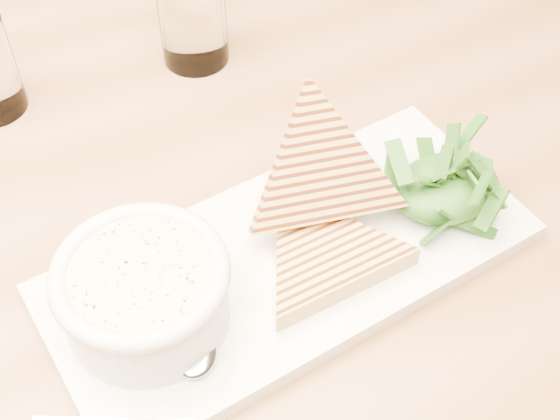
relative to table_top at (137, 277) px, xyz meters
name	(u,v)px	position (x,y,z in m)	size (l,w,h in m)	color
table_top	(137,277)	(0.00, 0.00, 0.00)	(1.26, 0.84, 0.04)	#946540
table_leg_br	(442,126)	(0.58, 0.37, -0.36)	(0.06, 0.06, 0.68)	#946540
platter	(290,261)	(0.12, -0.05, 0.03)	(0.39, 0.17, 0.02)	white
soup_bowl	(145,299)	(0.00, -0.07, 0.06)	(0.12, 0.12, 0.05)	white
soup	(140,275)	(0.00, -0.07, 0.09)	(0.10, 0.10, 0.01)	beige
bowl_rim	(139,273)	(0.00, -0.07, 0.09)	(0.13, 0.13, 0.01)	white
sandwich_flat	(324,256)	(0.14, -0.07, 0.05)	(0.15, 0.15, 0.02)	tan
sandwich_lean	(322,173)	(0.16, -0.02, 0.09)	(0.15, 0.15, 0.08)	tan
salad_base	(446,188)	(0.26, -0.05, 0.05)	(0.09, 0.07, 0.04)	#1C4616
arugula_pile	(448,181)	(0.26, -0.05, 0.06)	(0.11, 0.10, 0.05)	#2F6718
spoon_bowl	(195,352)	(0.02, -0.11, 0.04)	(0.03, 0.04, 0.01)	silver
glass_far	(192,15)	(0.13, 0.23, 0.07)	(0.07, 0.07, 0.10)	white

